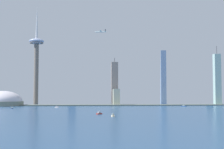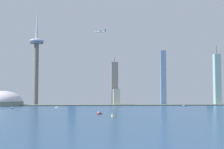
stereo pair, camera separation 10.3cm
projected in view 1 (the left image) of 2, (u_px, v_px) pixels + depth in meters
The scene contains 18 objects.
ground_plane at pixel (172, 120), 396.77m from camera, with size 6000.00×6000.00×0.00m, color navy.
waterfront_pier at pixel (120, 105), 938.92m from camera, with size 790.49×51.72×3.09m, color slate.
observation_tower at pixel (36, 56), 966.73m from camera, with size 42.76×42.76×290.28m.
stadium_dome at pixel (3, 102), 911.08m from camera, with size 109.48×109.48×56.92m.
skyscraper_0 at pixel (72, 88), 1021.46m from camera, with size 22.90×18.95×107.31m.
skyscraper_1 at pixel (115, 84), 987.65m from camera, with size 19.61×18.37×139.77m.
skyscraper_2 at pixel (34, 78), 1022.48m from camera, with size 20.78×15.49×188.15m.
skyscraper_3 at pixel (210, 96), 1026.12m from camera, with size 23.70×13.25×51.89m.
skyscraper_4 at pixel (217, 79), 981.72m from camera, with size 18.97×17.29×174.89m.
skyscraper_5 at pixel (212, 94), 1063.98m from camera, with size 12.11×21.92×64.75m.
skyscraper_6 at pixel (116, 97), 951.75m from camera, with size 18.61×23.27×57.93m.
skyscraper_7 at pixel (163, 78), 1002.23m from camera, with size 16.28×16.79×163.23m.
boat_0 at pixel (184, 106), 866.12m from camera, with size 13.81×13.32×6.41m.
boat_1 at pixel (12, 108), 726.45m from camera, with size 4.25×8.60×8.86m.
boat_2 at pixel (113, 116), 458.43m from camera, with size 4.16×9.38×4.76m.
boat_3 at pixel (99, 113), 520.04m from camera, with size 9.88×9.14×10.25m.
boat_4 at pixel (57, 107), 784.62m from camera, with size 10.12×5.73×4.35m.
airplane at pixel (101, 32), 886.42m from camera, with size 29.75×28.59×7.61m.
Camera 1 is at (-106.37, -391.43, 30.06)m, focal length 53.61 mm.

